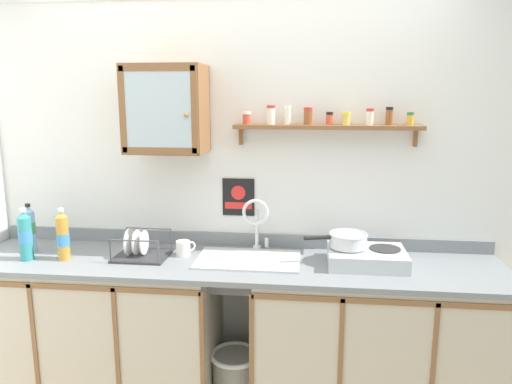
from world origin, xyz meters
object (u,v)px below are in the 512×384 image
(bottle_juice_amber_1, at_px, (63,236))
(bottle_detergent_teal_2, at_px, (25,236))
(saucepan, at_px, (348,239))
(trash_bin, at_px, (235,381))
(hot_plate_stove, at_px, (366,257))
(mug, at_px, (184,248))
(warning_sign, at_px, (238,197))
(sink, at_px, (249,265))
(wall_cabinet, at_px, (166,109))
(bottle_water_blue_0, at_px, (30,229))
(dish_rack, at_px, (140,250))

(bottle_juice_amber_1, relative_size, bottle_detergent_teal_2, 1.00)
(saucepan, height_order, trash_bin, saucepan)
(hot_plate_stove, bearing_deg, mug, 177.87)
(bottle_juice_amber_1, distance_m, mug, 0.68)
(bottle_detergent_teal_2, height_order, warning_sign, warning_sign)
(sink, relative_size, warning_sign, 2.53)
(mug, bearing_deg, bottle_juice_amber_1, -167.46)
(sink, distance_m, mug, 0.40)
(bottle_juice_amber_1, distance_m, wall_cabinet, 0.93)
(bottle_water_blue_0, relative_size, trash_bin, 0.78)
(sink, relative_size, trash_bin, 1.54)
(bottle_detergent_teal_2, distance_m, wall_cabinet, 1.07)
(hot_plate_stove, distance_m, dish_rack, 1.29)
(wall_cabinet, xyz_separation_m, trash_bin, (0.41, -0.19, -1.57))
(bottle_juice_amber_1, bearing_deg, bottle_detergent_teal_2, -172.34)
(dish_rack, xyz_separation_m, warning_sign, (0.54, 0.28, 0.27))
(saucepan, xyz_separation_m, trash_bin, (-0.63, -0.09, -0.86))
(hot_plate_stove, xyz_separation_m, bottle_juice_amber_1, (-1.71, -0.11, 0.09))
(bottle_detergent_teal_2, bearing_deg, hot_plate_stove, 4.06)
(mug, bearing_deg, sink, -4.52)
(saucepan, xyz_separation_m, dish_rack, (-1.19, -0.04, -0.10))
(bottle_juice_amber_1, height_order, trash_bin, bottle_juice_amber_1)
(bottle_water_blue_0, xyz_separation_m, bottle_detergent_teal_2, (0.06, -0.14, 0.00))
(bottle_detergent_teal_2, bearing_deg, sink, 6.53)
(bottle_detergent_teal_2, bearing_deg, mug, 11.39)
(saucepan, relative_size, warning_sign, 1.54)
(trash_bin, bearing_deg, bottle_juice_amber_1, -177.81)
(mug, bearing_deg, saucepan, -0.97)
(sink, xyz_separation_m, bottle_detergent_teal_2, (-1.26, -0.14, 0.17))
(saucepan, relative_size, bottle_juice_amber_1, 1.18)
(hot_plate_stove, height_order, bottle_water_blue_0, bottle_water_blue_0)
(saucepan, height_order, bottle_juice_amber_1, bottle_juice_amber_1)
(sink, bearing_deg, bottle_detergent_teal_2, -173.47)
(bottle_water_blue_0, bearing_deg, hot_plate_stove, -0.26)
(bottle_juice_amber_1, relative_size, dish_rack, 1.00)
(sink, distance_m, saucepan, 0.58)
(bottle_water_blue_0, distance_m, bottle_juice_amber_1, 0.29)
(warning_sign, bearing_deg, bottle_detergent_teal_2, -160.83)
(dish_rack, height_order, trash_bin, dish_rack)
(bottle_water_blue_0, bearing_deg, bottle_detergent_teal_2, -67.05)
(bottle_water_blue_0, xyz_separation_m, trash_bin, (1.24, -0.08, -0.86))
(mug, height_order, trash_bin, mug)
(dish_rack, bearing_deg, bottle_detergent_teal_2, -168.91)
(sink, relative_size, wall_cabinet, 1.17)
(warning_sign, bearing_deg, saucepan, -20.60)
(dish_rack, height_order, mug, dish_rack)
(bottle_water_blue_0, relative_size, mug, 2.71)
(saucepan, distance_m, bottle_detergent_teal_2, 1.82)
(saucepan, bearing_deg, dish_rack, -178.22)
(saucepan, bearing_deg, bottle_water_blue_0, -179.57)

